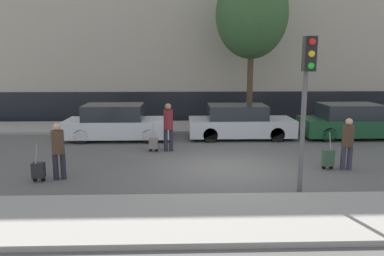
{
  "coord_description": "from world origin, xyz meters",
  "views": [
    {
      "loc": [
        -1.42,
        -11.13,
        3.33
      ],
      "look_at": [
        -1.0,
        1.8,
        0.95
      ],
      "focal_mm": 35.0,
      "sensor_mm": 36.0,
      "label": 1
    }
  ],
  "objects": [
    {
      "name": "pedestrian_right",
      "position": [
        3.66,
        -0.23,
        0.9
      ],
      "size": [
        0.35,
        0.34,
        1.59
      ],
      "rotation": [
        0.0,
        0.0,
        -0.08
      ],
      "color": "#383347",
      "rests_on": "ground_plane"
    },
    {
      "name": "pedestrian_left",
      "position": [
        -4.81,
        -0.91,
        0.91
      ],
      "size": [
        0.34,
        0.34,
        1.61
      ],
      "rotation": [
        0.0,
        0.0,
        0.33
      ],
      "color": "#23232D",
      "rests_on": "ground_plane"
    },
    {
      "name": "building_facade",
      "position": [
        0.0,
        10.27,
        6.1
      ],
      "size": [
        28.0,
        2.2,
        12.24
      ],
      "color": "#A89E8C",
      "rests_on": "ground_plane"
    },
    {
      "name": "sidewalk_far",
      "position": [
        0.0,
        7.0,
        0.06
      ],
      "size": [
        28.0,
        3.0,
        0.12
      ],
      "color": "gray",
      "rests_on": "ground_plane"
    },
    {
      "name": "parked_car_0",
      "position": [
        -4.07,
        4.48,
        0.68
      ],
      "size": [
        4.39,
        1.91,
        1.48
      ],
      "color": "silver",
      "rests_on": "ground_plane"
    },
    {
      "name": "parked_car_1",
      "position": [
        1.13,
        4.52,
        0.67
      ],
      "size": [
        4.41,
        1.79,
        1.44
      ],
      "color": "#B7BABF",
      "rests_on": "ground_plane"
    },
    {
      "name": "traffic_light",
      "position": [
        1.58,
        -2.36,
        2.74
      ],
      "size": [
        0.28,
        0.47,
        3.85
      ],
      "color": "#515154",
      "rests_on": "ground_plane"
    },
    {
      "name": "trolley_left",
      "position": [
        -5.33,
        -1.09,
        0.33
      ],
      "size": [
        0.34,
        0.29,
        1.08
      ],
      "color": "#262628",
      "rests_on": "ground_plane"
    },
    {
      "name": "bare_tree_near_crossing",
      "position": [
        1.95,
        6.81,
        5.39
      ],
      "size": [
        3.37,
        3.37,
        7.35
      ],
      "color": "#4C3826",
      "rests_on": "sidewalk_far"
    },
    {
      "name": "ground_plane",
      "position": [
        0.0,
        0.0,
        0.0
      ],
      "size": [
        80.0,
        80.0,
        0.0
      ],
      "primitive_type": "plane",
      "color": "#565451"
    },
    {
      "name": "trolley_center",
      "position": [
        -2.4,
        2.24,
        0.31
      ],
      "size": [
        0.34,
        0.29,
        1.05
      ],
      "color": "slate",
      "rests_on": "ground_plane"
    },
    {
      "name": "parked_car_2",
      "position": [
        5.96,
        4.49,
        0.68
      ],
      "size": [
        4.38,
        1.89,
        1.46
      ],
      "color": "#194728",
      "rests_on": "ground_plane"
    },
    {
      "name": "parked_bicycle",
      "position": [
        5.74,
        6.84,
        0.49
      ],
      "size": [
        1.77,
        0.06,
        0.96
      ],
      "color": "black",
      "rests_on": "sidewalk_far"
    },
    {
      "name": "sidewalk_near",
      "position": [
        0.0,
        -3.75,
        0.06
      ],
      "size": [
        28.0,
        2.5,
        0.12
      ],
      "color": "gray",
      "rests_on": "ground_plane"
    },
    {
      "name": "trolley_right",
      "position": [
        3.11,
        -0.19,
        0.37
      ],
      "size": [
        0.34,
        0.29,
        1.16
      ],
      "color": "#335138",
      "rests_on": "ground_plane"
    },
    {
      "name": "pedestrian_center",
      "position": [
        -1.85,
        2.3,
        1.01
      ],
      "size": [
        0.35,
        0.34,
        1.77
      ],
      "rotation": [
        0.0,
        0.0,
        0.11
      ],
      "color": "#23232D",
      "rests_on": "ground_plane"
    }
  ]
}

